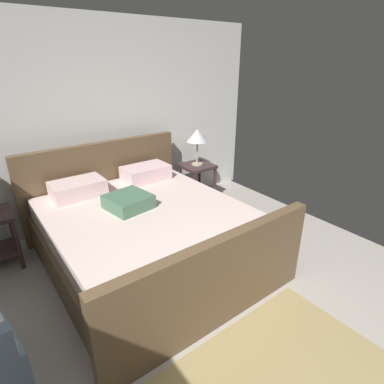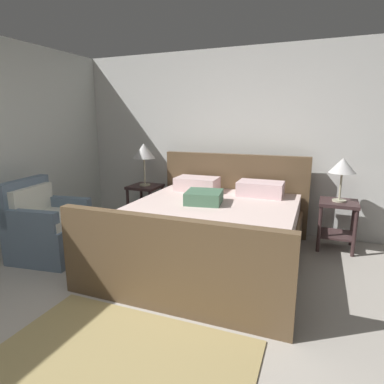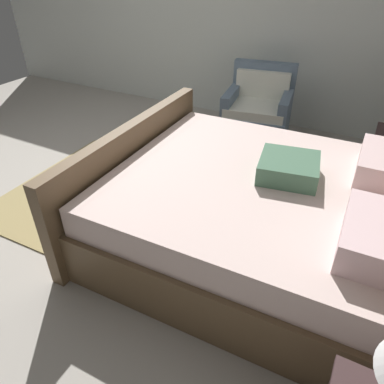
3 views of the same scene
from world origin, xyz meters
name	(u,v)px [view 1 (image 1 of 3)]	position (x,y,z in m)	size (l,w,h in m)	color
wall_back	(87,126)	(0.00, 3.37, 1.26)	(4.98, 0.12, 2.52)	silver
bed	(146,232)	(0.06, 2.07, 0.34)	(2.07, 2.33, 1.10)	brown
nightstand_right	(197,177)	(1.39, 2.95, 0.40)	(0.44, 0.44, 0.60)	#3D292A
table_lamp_right	(197,136)	(1.39, 2.95, 1.02)	(0.31, 0.31, 0.52)	#B7B293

